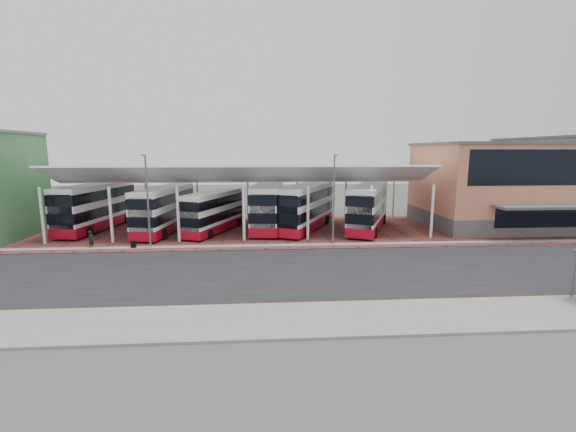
# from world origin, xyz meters

# --- Properties ---
(ground) EXTENTS (140.00, 140.00, 0.00)m
(ground) POSITION_xyz_m (0.00, 0.00, 0.00)
(ground) COLOR #41443F
(road) EXTENTS (120.00, 14.00, 0.02)m
(road) POSITION_xyz_m (0.00, -1.00, 0.01)
(road) COLOR black
(road) RESTS_ON ground
(forecourt) EXTENTS (72.00, 16.00, 0.06)m
(forecourt) POSITION_xyz_m (2.00, 13.00, 0.03)
(forecourt) COLOR brown
(forecourt) RESTS_ON ground
(sidewalk) EXTENTS (120.00, 4.00, 0.14)m
(sidewalk) POSITION_xyz_m (0.00, -9.00, 0.07)
(sidewalk) COLOR slate
(sidewalk) RESTS_ON ground
(north_kerb) EXTENTS (120.00, 0.80, 0.14)m
(north_kerb) POSITION_xyz_m (0.00, 6.20, 0.07)
(north_kerb) COLOR slate
(north_kerb) RESTS_ON ground
(yellow_line_near) EXTENTS (120.00, 0.12, 0.01)m
(yellow_line_near) POSITION_xyz_m (0.00, -7.00, 0.03)
(yellow_line_near) COLOR #BD881B
(yellow_line_near) RESTS_ON road
(yellow_line_far) EXTENTS (120.00, 0.12, 0.01)m
(yellow_line_far) POSITION_xyz_m (0.00, -6.70, 0.03)
(yellow_line_far) COLOR #BD881B
(yellow_line_far) RESTS_ON road
(canopy) EXTENTS (37.00, 11.63, 7.07)m
(canopy) POSITION_xyz_m (-6.00, 13.94, 5.80)
(canopy) COLOR white
(canopy) RESTS_ON ground
(terminal) EXTENTS (18.40, 14.40, 9.25)m
(terminal) POSITION_xyz_m (23.00, 13.92, 4.66)
(terminal) COLOR #504E4C
(terminal) RESTS_ON ground
(lamp_west) EXTENTS (0.16, 0.90, 8.07)m
(lamp_west) POSITION_xyz_m (-14.00, 6.27, 4.36)
(lamp_west) COLOR #5D5F64
(lamp_west) RESTS_ON ground
(lamp_east) EXTENTS (0.16, 0.90, 8.07)m
(lamp_east) POSITION_xyz_m (2.00, 6.27, 4.36)
(lamp_east) COLOR #5D5F64
(lamp_east) RESTS_ON ground
(bus_0) EXTENTS (4.44, 12.07, 4.86)m
(bus_0) POSITION_xyz_m (-21.92, 14.96, 2.48)
(bus_0) COLOR white
(bus_0) RESTS_ON forecourt
(bus_1) EXTENTS (4.13, 11.43, 4.61)m
(bus_1) POSITION_xyz_m (-14.38, 13.22, 2.35)
(bus_1) COLOR white
(bus_1) RESTS_ON forecourt
(bus_2) EXTENTS (5.87, 10.30, 4.18)m
(bus_2) POSITION_xyz_m (-9.19, 12.90, 2.14)
(bus_2) COLOR white
(bus_2) RESTS_ON forecourt
(bus_3) EXTENTS (3.94, 11.94, 4.83)m
(bus_3) POSITION_xyz_m (-3.64, 14.24, 2.46)
(bus_3) COLOR white
(bus_3) RESTS_ON forecourt
(bus_4) EXTENTS (7.37, 11.52, 4.74)m
(bus_4) POSITION_xyz_m (0.37, 13.33, 2.42)
(bus_4) COLOR white
(bus_4) RESTS_ON forecourt
(bus_5) EXTENTS (7.07, 11.58, 4.74)m
(bus_5) POSITION_xyz_m (6.97, 12.80, 2.41)
(bus_5) COLOR white
(bus_5) RESTS_ON forecourt
(pedestrian) EXTENTS (0.52, 0.65, 1.55)m
(pedestrian) POSITION_xyz_m (-18.97, 6.36, 0.84)
(pedestrian) COLOR black
(pedestrian) RESTS_ON forecourt
(suitcase) EXTENTS (0.39, 0.28, 0.67)m
(suitcase) POSITION_xyz_m (-15.38, 6.13, 0.39)
(suitcase) COLOR black
(suitcase) RESTS_ON forecourt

